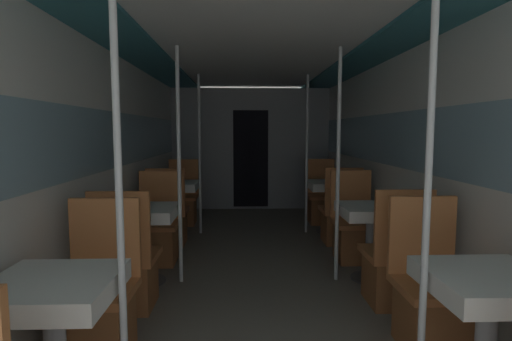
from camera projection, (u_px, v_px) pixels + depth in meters
The scene contains 26 objects.
wall_left at pixel (109, 162), 3.90m from camera, with size 0.05×8.44×2.22m.
wall_right at pixel (404, 161), 4.00m from camera, with size 0.05×8.44×2.22m.
ceiling_panel at pixel (258, 46), 3.84m from camera, with size 2.93×8.44×0.07m.
bulkhead_far at pixel (251, 149), 7.35m from camera, with size 2.88×0.09×2.22m.
dining_table_left_0 at pixel (53, 302), 1.95m from camera, with size 0.60×0.60×0.73m.
chair_left_far_0 at pixel (98, 311), 2.56m from camera, with size 0.47×0.47×0.99m.
support_pole_left_0 at pixel (119, 201), 1.91m from camera, with size 0.04×0.04×2.22m.
dining_table_left_1 at pixel (144, 220), 3.77m from camera, with size 0.60×0.60×0.73m.
chair_left_near_1 at pixel (128, 274), 3.22m from camera, with size 0.47×0.47×0.99m.
chair_left_far_1 at pixel (158, 236), 4.38m from camera, with size 0.47×0.47×0.99m.
support_pole_left_1 at pixel (179, 167), 3.73m from camera, with size 0.04×0.04×2.22m.
dining_table_left_2 at pixel (176, 191), 5.59m from camera, with size 0.60×0.60×0.73m.
chair_left_near_2 at pixel (169, 222), 5.04m from camera, with size 0.47×0.47×0.99m.
chair_left_far_2 at pixel (183, 205), 6.20m from camera, with size 0.47×0.47×0.99m.
support_pole_left_2 at pixel (200, 155), 5.55m from camera, with size 0.04×0.04×2.22m.
dining_table_right_0 at pixel (488, 296), 2.03m from camera, with size 0.60×0.60×0.73m.
chair_right_far_0 at pixel (432, 306), 2.63m from camera, with size 0.47×0.47×0.99m.
support_pole_right_0 at pixel (427, 199), 1.96m from camera, with size 0.04×0.04×2.22m.
dining_table_right_1 at pixel (372, 218), 3.85m from camera, with size 0.60×0.60×0.73m.
chair_right_near_1 at pixel (393, 270), 3.30m from camera, with size 0.47×0.47×0.99m.
chair_right_far_1 at pixel (354, 234), 4.45m from camera, with size 0.47×0.47×0.99m.
support_pole_right_1 at pixel (338, 166), 3.78m from camera, with size 0.04×0.04×2.22m.
dining_table_right_2 at pixel (330, 190), 5.67m from camera, with size 0.60×0.60×0.73m.
chair_right_near_2 at pixel (339, 221), 5.12m from camera, with size 0.47×0.47×0.99m.
chair_right_far_2 at pixel (321, 204), 6.27m from camera, with size 0.47×0.47×0.99m.
support_pole_right_2 at pixel (307, 155), 5.60m from camera, with size 0.04×0.04×2.22m.
Camera 1 is at (-0.16, -1.12, 1.44)m, focal length 28.00 mm.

